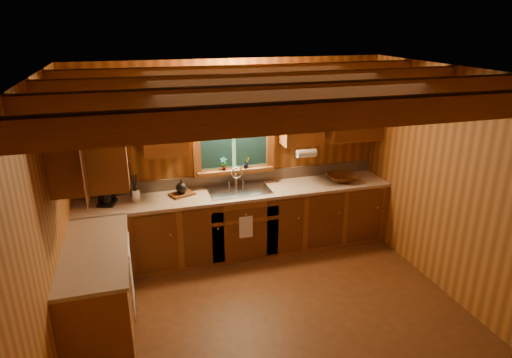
{
  "coord_description": "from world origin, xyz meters",
  "views": [
    {
      "loc": [
        -1.31,
        -3.67,
        3.05
      ],
      "look_at": [
        0.0,
        0.8,
        1.35
      ],
      "focal_mm": 30.52,
      "sensor_mm": 36.0,
      "label": 1
    }
  ],
  "objects": [
    {
      "name": "upper_cabinets",
      "position": [
        -0.56,
        1.42,
        1.84
      ],
      "size": [
        4.19,
        1.77,
        0.78
      ],
      "color": "brown",
      "rests_on": "room"
    },
    {
      "name": "dish_towel",
      "position": [
        0.0,
        1.26,
        0.52
      ],
      "size": [
        0.18,
        0.01,
        0.3
      ],
      "primitive_type": "cube",
      "color": "white",
      "rests_on": "base_cabinets"
    },
    {
      "name": "potted_plant_right",
      "position": [
        0.16,
        1.8,
        1.22
      ],
      "size": [
        0.1,
        0.09,
        0.16
      ],
      "primitive_type": "imported",
      "rotation": [
        0.0,
        0.0,
        0.19
      ],
      "color": "#5C3113",
      "rests_on": "window_sill"
    },
    {
      "name": "backsplash",
      "position": [
        0.0,
        1.89,
        0.98
      ],
      "size": [
        4.2,
        0.02,
        0.16
      ],
      "primitive_type": "cube",
      "color": "tan",
      "rests_on": "room"
    },
    {
      "name": "wicker_basket",
      "position": [
        1.49,
        1.56,
        0.95
      ],
      "size": [
        0.45,
        0.45,
        0.1
      ],
      "primitive_type": "imported",
      "rotation": [
        0.0,
        0.0,
        -0.13
      ],
      "color": "#48230C",
      "rests_on": "countertop"
    },
    {
      "name": "potted_plant_left",
      "position": [
        -0.16,
        1.8,
        1.23
      ],
      "size": [
        0.11,
        0.09,
        0.19
      ],
      "primitive_type": "imported",
      "rotation": [
        0.0,
        0.0,
        -0.27
      ],
      "color": "#5C3113",
      "rests_on": "window_sill"
    },
    {
      "name": "window",
      "position": [
        0.0,
        1.87,
        1.53
      ],
      "size": [
        1.12,
        0.08,
        1.0
      ],
      "color": "brown",
      "rests_on": "room"
    },
    {
      "name": "base_cabinets",
      "position": [
        -0.49,
        1.28,
        0.43
      ],
      "size": [
        4.2,
        2.22,
        0.86
      ],
      "color": "brown",
      "rests_on": "ground"
    },
    {
      "name": "wall_sconce",
      "position": [
        0.0,
        1.75,
        2.16
      ],
      "size": [
        0.45,
        0.21,
        0.17
      ],
      "color": "black",
      "rests_on": "room"
    },
    {
      "name": "utensil_crock",
      "position": [
        -1.34,
        1.64,
        0.99
      ],
      "size": [
        0.12,
        0.12,
        0.35
      ],
      "rotation": [
        0.0,
        0.0,
        0.04
      ],
      "color": "silver",
      "rests_on": "countertop"
    },
    {
      "name": "window_sill",
      "position": [
        0.0,
        1.82,
        1.12
      ],
      "size": [
        1.06,
        0.14,
        0.04
      ],
      "primitive_type": "cube",
      "color": "brown",
      "rests_on": "room"
    },
    {
      "name": "paper_towel_roll",
      "position": [
        0.92,
        1.53,
        1.37
      ],
      "size": [
        0.27,
        0.11,
        0.11
      ],
      "primitive_type": "cylinder",
      "rotation": [
        0.0,
        1.57,
        0.0
      ],
      "color": "white",
      "rests_on": "upper_cabinets"
    },
    {
      "name": "teakettle",
      "position": [
        -0.76,
        1.67,
        1.0
      ],
      "size": [
        0.15,
        0.15,
        0.19
      ],
      "rotation": [
        0.0,
        0.0,
        -0.11
      ],
      "color": "black",
      "rests_on": "cutting_board"
    },
    {
      "name": "dishwasher_panel",
      "position": [
        -1.47,
        0.68,
        0.43
      ],
      "size": [
        0.02,
        0.6,
        0.8
      ],
      "primitive_type": "cube",
      "color": "white",
      "rests_on": "base_cabinets"
    },
    {
      "name": "cutting_board",
      "position": [
        -0.76,
        1.67,
        0.91
      ],
      "size": [
        0.36,
        0.31,
        0.03
      ],
      "primitive_type": "cube",
      "rotation": [
        0.0,
        0.0,
        0.38
      ],
      "color": "#5C3113",
      "rests_on": "countertop"
    },
    {
      "name": "coffee_maker",
      "position": [
        -1.69,
        1.66,
        1.07
      ],
      "size": [
        0.2,
        0.25,
        0.35
      ],
      "rotation": [
        0.0,
        0.0,
        -0.27
      ],
      "color": "black",
      "rests_on": "countertop"
    },
    {
      "name": "room",
      "position": [
        0.0,
        0.0,
        1.3
      ],
      "size": [
        4.2,
        4.2,
        4.2
      ],
      "color": "#562F15",
      "rests_on": "ground"
    },
    {
      "name": "countertop",
      "position": [
        -0.48,
        1.29,
        0.88
      ],
      "size": [
        4.2,
        2.24,
        0.04
      ],
      "color": "tan",
      "rests_on": "base_cabinets"
    },
    {
      "name": "sink",
      "position": [
        0.0,
        1.6,
        0.86
      ],
      "size": [
        0.82,
        0.48,
        0.43
      ],
      "color": "silver",
      "rests_on": "countertop"
    },
    {
      "name": "ceiling_beams",
      "position": [
        0.0,
        0.0,
        2.49
      ],
      "size": [
        4.2,
        2.54,
        0.18
      ],
      "color": "brown",
      "rests_on": "room"
    }
  ]
}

